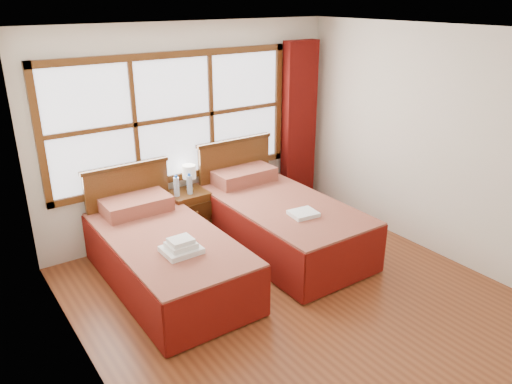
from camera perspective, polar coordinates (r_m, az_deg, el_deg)
floor at (r=5.10m, az=5.65°, el=-12.84°), size 4.50×4.50×0.00m
ceiling at (r=4.22m, az=7.01°, el=17.67°), size 4.50×4.50×0.00m
wall_back at (r=6.28m, az=-7.31°, el=6.93°), size 4.00×0.00×4.00m
wall_left at (r=3.62m, az=-18.67°, el=-5.56°), size 0.00×4.50×4.50m
wall_right at (r=5.95m, az=21.09°, el=4.78°), size 0.00×4.50×4.50m
window at (r=6.09m, az=-9.33°, el=8.29°), size 3.16×0.06×1.56m
curtain at (r=7.06m, az=4.92°, el=7.59°), size 0.50×0.16×2.30m
bed_left at (r=5.38m, az=-10.35°, el=-7.10°), size 1.10×2.13×1.07m
bed_right at (r=6.04m, az=2.47°, el=-3.16°), size 1.16×2.26×1.14m
nightstand at (r=6.30m, az=-7.70°, el=-2.63°), size 0.47×0.46×0.62m
towels_left at (r=4.85m, az=-8.54°, el=-6.23°), size 0.35×0.31×0.15m
towels_right at (r=5.53m, az=5.43°, el=-2.47°), size 0.32×0.29×0.05m
lamp at (r=6.16m, az=-7.65°, el=2.22°), size 0.17×0.17×0.32m
bottle_near at (r=6.04m, az=-9.08°, el=0.63°), size 0.07×0.07×0.26m
bottle_far at (r=6.08m, az=-7.61°, el=0.86°), size 0.07×0.07×0.26m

